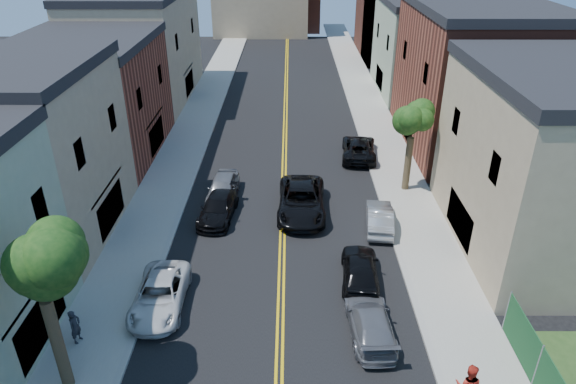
{
  "coord_description": "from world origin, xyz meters",
  "views": [
    {
      "loc": [
        0.4,
        0.37,
        15.57
      ],
      "look_at": [
        0.3,
        25.96,
        2.0
      ],
      "focal_mm": 32.0,
      "sensor_mm": 36.0,
      "label": 1
    }
  ],
  "objects_px": {
    "silver_car_right": "(379,218)",
    "pedestrian_left": "(75,326)",
    "black_car_left": "(218,208)",
    "black_car_right": "(360,270)",
    "white_pickup": "(160,295)",
    "black_suv_lane": "(302,201)",
    "grey_car_left": "(223,188)",
    "grey_car_right": "(370,322)",
    "dark_car_right_far": "(359,148)"
  },
  "relations": [
    {
      "from": "silver_car_right",
      "to": "pedestrian_left",
      "type": "relative_size",
      "value": 2.61
    },
    {
      "from": "black_car_left",
      "to": "silver_car_right",
      "type": "height_order",
      "value": "silver_car_right"
    },
    {
      "from": "black_car_right",
      "to": "black_car_left",
      "type": "bearing_deg",
      "value": -34.36
    },
    {
      "from": "white_pickup",
      "to": "black_car_right",
      "type": "height_order",
      "value": "black_car_right"
    },
    {
      "from": "black_car_right",
      "to": "black_suv_lane",
      "type": "xyz_separation_m",
      "value": [
        -2.69,
        6.7,
        0.09
      ]
    },
    {
      "from": "white_pickup",
      "to": "pedestrian_left",
      "type": "xyz_separation_m",
      "value": [
        -2.91,
        -2.34,
        0.26
      ]
    },
    {
      "from": "white_pickup",
      "to": "grey_car_left",
      "type": "distance_m",
      "value": 10.47
    },
    {
      "from": "black_car_left",
      "to": "pedestrian_left",
      "type": "relative_size",
      "value": 2.94
    },
    {
      "from": "grey_car_left",
      "to": "black_car_right",
      "type": "xyz_separation_m",
      "value": [
        7.6,
        -8.53,
        0.01
      ]
    },
    {
      "from": "grey_car_right",
      "to": "pedestrian_left",
      "type": "distance_m",
      "value": 12.17
    },
    {
      "from": "silver_car_right",
      "to": "black_suv_lane",
      "type": "relative_size",
      "value": 0.68
    },
    {
      "from": "silver_car_right",
      "to": "black_suv_lane",
      "type": "distance_m",
      "value": 4.71
    },
    {
      "from": "white_pickup",
      "to": "black_car_right",
      "type": "relative_size",
      "value": 1.1
    },
    {
      "from": "black_car_right",
      "to": "silver_car_right",
      "type": "distance_m",
      "value": 5.3
    },
    {
      "from": "white_pickup",
      "to": "dark_car_right_far",
      "type": "relative_size",
      "value": 0.92
    },
    {
      "from": "black_suv_lane",
      "to": "pedestrian_left",
      "type": "height_order",
      "value": "pedestrian_left"
    },
    {
      "from": "grey_car_left",
      "to": "dark_car_right_far",
      "type": "distance_m",
      "value": 11.29
    },
    {
      "from": "black_car_left",
      "to": "dark_car_right_far",
      "type": "relative_size",
      "value": 0.88
    },
    {
      "from": "white_pickup",
      "to": "dark_car_right_far",
      "type": "bearing_deg",
      "value": 56.25
    },
    {
      "from": "grey_car_left",
      "to": "silver_car_right",
      "type": "height_order",
      "value": "grey_car_left"
    },
    {
      "from": "grey_car_left",
      "to": "silver_car_right",
      "type": "distance_m",
      "value": 9.94
    },
    {
      "from": "black_car_left",
      "to": "white_pickup",
      "type": "bearing_deg",
      "value": -96.0
    },
    {
      "from": "dark_car_right_far",
      "to": "black_suv_lane",
      "type": "relative_size",
      "value": 0.87
    },
    {
      "from": "grey_car_left",
      "to": "black_suv_lane",
      "type": "relative_size",
      "value": 0.72
    },
    {
      "from": "white_pickup",
      "to": "silver_car_right",
      "type": "distance_m",
      "value": 12.89
    },
    {
      "from": "grey_car_left",
      "to": "pedestrian_left",
      "type": "relative_size",
      "value": 2.78
    },
    {
      "from": "grey_car_right",
      "to": "dark_car_right_far",
      "type": "bearing_deg",
      "value": -97.7
    },
    {
      "from": "grey_car_right",
      "to": "black_car_right",
      "type": "xyz_separation_m",
      "value": [
        0.0,
        3.53,
        0.11
      ]
    },
    {
      "from": "black_suv_lane",
      "to": "pedestrian_left",
      "type": "relative_size",
      "value": 3.85
    },
    {
      "from": "grey_car_left",
      "to": "black_suv_lane",
      "type": "height_order",
      "value": "black_suv_lane"
    },
    {
      "from": "white_pickup",
      "to": "silver_car_right",
      "type": "relative_size",
      "value": 1.18
    },
    {
      "from": "white_pickup",
      "to": "grey_car_left",
      "type": "height_order",
      "value": "grey_car_left"
    },
    {
      "from": "grey_car_left",
      "to": "black_car_right",
      "type": "bearing_deg",
      "value": -45.21
    },
    {
      "from": "black_car_right",
      "to": "black_suv_lane",
      "type": "height_order",
      "value": "black_suv_lane"
    },
    {
      "from": "pedestrian_left",
      "to": "silver_car_right",
      "type": "bearing_deg",
      "value": -41.67
    },
    {
      "from": "black_car_left",
      "to": "black_suv_lane",
      "type": "bearing_deg",
      "value": 12.35
    },
    {
      "from": "black_car_left",
      "to": "black_suv_lane",
      "type": "xyz_separation_m",
      "value": [
        4.91,
        0.57,
        0.17
      ]
    },
    {
      "from": "white_pickup",
      "to": "pedestrian_left",
      "type": "distance_m",
      "value": 3.74
    },
    {
      "from": "black_car_left",
      "to": "pedestrian_left",
      "type": "xyz_separation_m",
      "value": [
        -4.55,
        -10.28,
        0.26
      ]
    },
    {
      "from": "black_car_right",
      "to": "silver_car_right",
      "type": "relative_size",
      "value": 1.08
    },
    {
      "from": "silver_car_right",
      "to": "dark_car_right_far",
      "type": "xyz_separation_m",
      "value": [
        0.0,
        9.92,
        0.05
      ]
    },
    {
      "from": "pedestrian_left",
      "to": "black_car_left",
      "type": "bearing_deg",
      "value": -9.04
    },
    {
      "from": "black_car_right",
      "to": "pedestrian_left",
      "type": "height_order",
      "value": "pedestrian_left"
    },
    {
      "from": "white_pickup",
      "to": "grey_car_left",
      "type": "xyz_separation_m",
      "value": [
        1.64,
        10.34,
        0.07
      ]
    },
    {
      "from": "silver_car_right",
      "to": "dark_car_right_far",
      "type": "height_order",
      "value": "dark_car_right_far"
    },
    {
      "from": "dark_car_right_far",
      "to": "grey_car_left",
      "type": "bearing_deg",
      "value": 39.93
    },
    {
      "from": "black_car_left",
      "to": "dark_car_right_far",
      "type": "distance_m",
      "value": 12.81
    },
    {
      "from": "black_car_left",
      "to": "black_car_right",
      "type": "relative_size",
      "value": 1.05
    },
    {
      "from": "black_suv_lane",
      "to": "silver_car_right",
      "type": "bearing_deg",
      "value": -19.56
    },
    {
      "from": "white_pickup",
      "to": "black_car_right",
      "type": "distance_m",
      "value": 9.42
    }
  ]
}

